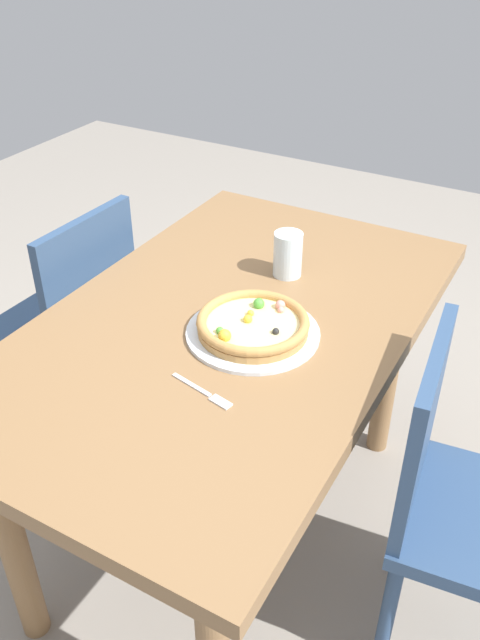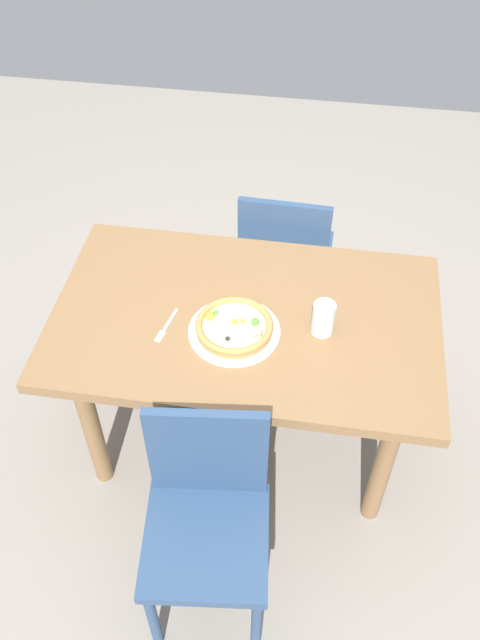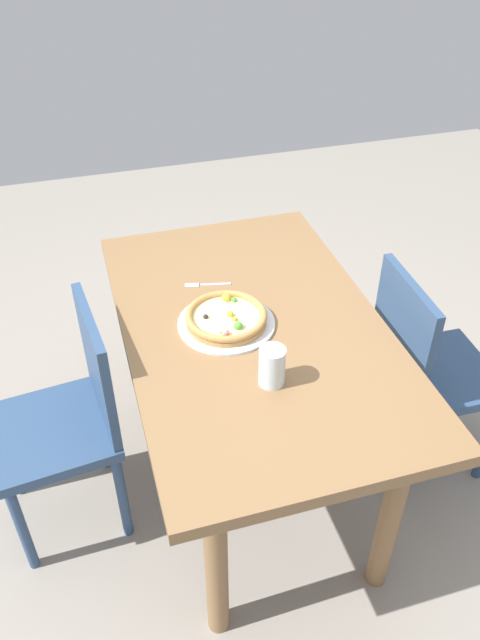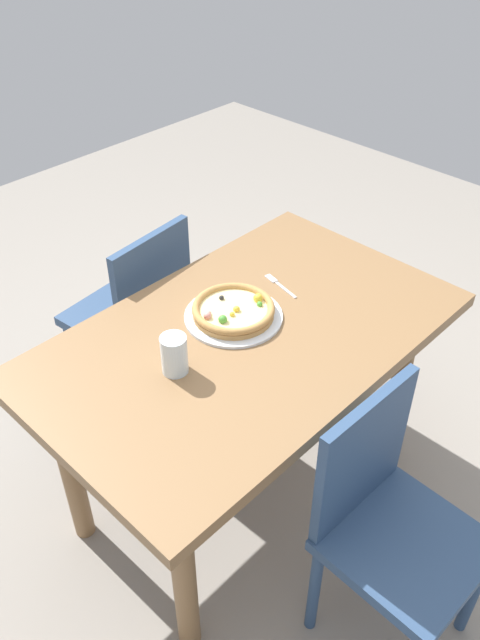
# 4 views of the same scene
# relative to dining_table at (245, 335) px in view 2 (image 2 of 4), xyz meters

# --- Properties ---
(ground_plane) EXTENTS (6.00, 6.00, 0.00)m
(ground_plane) POSITION_rel_dining_table_xyz_m (0.00, 0.00, -0.66)
(ground_plane) COLOR gray
(dining_table) EXTENTS (1.38, 0.84, 0.77)m
(dining_table) POSITION_rel_dining_table_xyz_m (0.00, 0.00, 0.00)
(dining_table) COLOR olive
(dining_table) RESTS_ON ground
(chair_near) EXTENTS (0.41, 0.41, 0.88)m
(chair_near) POSITION_rel_dining_table_xyz_m (-0.09, -0.64, -0.17)
(chair_near) COLOR navy
(chair_near) RESTS_ON ground
(chair_far) EXTENTS (0.44, 0.44, 0.88)m
(chair_far) POSITION_rel_dining_table_xyz_m (0.03, 0.64, -0.17)
(chair_far) COLOR navy
(chair_far) RESTS_ON ground
(plate) EXTENTS (0.32, 0.32, 0.01)m
(plate) POSITION_rel_dining_table_xyz_m (0.03, 0.09, 0.11)
(plate) COLOR silver
(plate) RESTS_ON dining_table
(pizza) EXTENTS (0.27, 0.27, 0.05)m
(pizza) POSITION_rel_dining_table_xyz_m (0.03, 0.09, 0.13)
(pizza) COLOR #B78447
(pizza) RESTS_ON plate
(fork) EXTENTS (0.05, 0.16, 0.00)m
(fork) POSITION_rel_dining_table_xyz_m (0.27, 0.10, 0.11)
(fork) COLOR silver
(fork) RESTS_ON dining_table
(drinking_glass) EXTENTS (0.08, 0.08, 0.12)m
(drinking_glass) POSITION_rel_dining_table_xyz_m (-0.27, 0.03, 0.17)
(drinking_glass) COLOR silver
(drinking_glass) RESTS_ON dining_table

